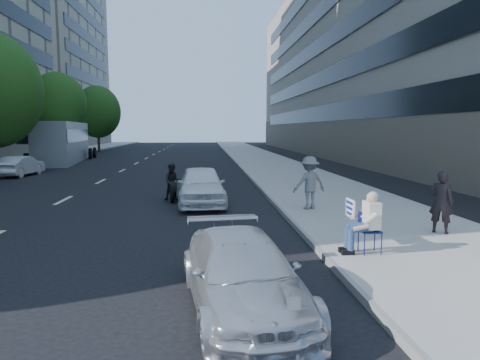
{
  "coord_description": "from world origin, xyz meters",
  "views": [
    {
      "loc": [
        -1.05,
        -8.84,
        2.74
      ],
      "look_at": [
        -0.07,
        2.87,
        1.34
      ],
      "focal_mm": 32.0,
      "sensor_mm": 36.0,
      "label": 1
    }
  ],
  "objects": [
    {
      "name": "pedestrian_woman",
      "position": [
        4.83,
        1.22,
        0.94
      ],
      "size": [
        0.68,
        0.65,
        1.57
      ],
      "primitive_type": "imported",
      "rotation": [
        0.0,
        0.0,
        2.49
      ],
      "color": "black",
      "rests_on": "near_sidewalk"
    },
    {
      "name": "jogger",
      "position": [
        2.35,
        4.69,
        1.01
      ],
      "size": [
        1.23,
        0.88,
        1.72
      ],
      "primitive_type": "imported",
      "rotation": [
        0.0,
        0.0,
        3.37
      ],
      "color": "slate",
      "rests_on": "near_sidewalk"
    },
    {
      "name": "near_building",
      "position": [
        17.0,
        32.0,
        10.0
      ],
      "size": [
        14.0,
        70.0,
        20.0
      ],
      "primitive_type": "cube",
      "color": "gray",
      "rests_on": "ground"
    },
    {
      "name": "bus",
      "position": [
        -12.74,
        27.95,
        1.64
      ],
      "size": [
        4.2,
        12.33,
        3.3
      ],
      "rotation": [
        0.0,
        0.0,
        0.14
      ],
      "color": "gray",
      "rests_on": "ground"
    },
    {
      "name": "white_sedan_near",
      "position": [
        -1.17,
        6.62,
        0.7
      ],
      "size": [
        1.82,
        4.19,
        1.4
      ],
      "primitive_type": "imported",
      "rotation": [
        0.0,
        0.0,
        0.04
      ],
      "color": "white",
      "rests_on": "ground"
    },
    {
      "name": "near_sidewalk",
      "position": [
        4.0,
        20.0,
        0.07
      ],
      "size": [
        5.0,
        120.0,
        0.15
      ],
      "primitive_type": "cube",
      "color": "#9C9A92",
      "rests_on": "ground"
    },
    {
      "name": "parked_sedan",
      "position": [
        -0.5,
        -2.62,
        0.57
      ],
      "size": [
        2.04,
        4.06,
        1.13
      ],
      "primitive_type": "imported",
      "rotation": [
        0.0,
        0.0,
        0.12
      ],
      "color": "#B9BCC1",
      "rests_on": "ground"
    },
    {
      "name": "ground",
      "position": [
        0.0,
        0.0,
        0.0
      ],
      "size": [
        160.0,
        160.0,
        0.0
      ],
      "primitive_type": "plane",
      "color": "black",
      "rests_on": "ground"
    },
    {
      "name": "tree_far_e",
      "position": [
        -13.7,
        44.0,
        4.78
      ],
      "size": [
        5.4,
        5.4,
        7.89
      ],
      "color": "#382616",
      "rests_on": "ground"
    },
    {
      "name": "seated_protester",
      "position": [
        2.29,
        -0.31,
        0.87
      ],
      "size": [
        0.83,
        1.12,
        1.31
      ],
      "color": "navy",
      "rests_on": "near_sidewalk"
    },
    {
      "name": "far_bldg_north",
      "position": [
        -30.0,
        62.0,
        14.0
      ],
      "size": [
        22.0,
        28.0,
        28.0
      ],
      "primitive_type": "cube",
      "color": "tan",
      "rests_on": "ground"
    },
    {
      "name": "white_sedan_mid",
      "position": [
        -11.8,
        17.09,
        0.59
      ],
      "size": [
        1.55,
        3.69,
        1.19
      ],
      "primitive_type": "imported",
      "rotation": [
        0.0,
        0.0,
        3.06
      ],
      "color": "silver",
      "rests_on": "ground"
    },
    {
      "name": "motorcycle",
      "position": [
        -2.27,
        7.7,
        0.64
      ],
      "size": [
        0.75,
        2.05,
        1.42
      ],
      "rotation": [
        0.0,
        0.0,
        0.12
      ],
      "color": "black",
      "rests_on": "ground"
    },
    {
      "name": "tree_far_d",
      "position": [
        -13.7,
        30.0,
        4.89
      ],
      "size": [
        4.8,
        4.8,
        7.65
      ],
      "color": "#382616",
      "rests_on": "ground"
    }
  ]
}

